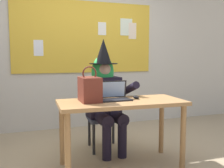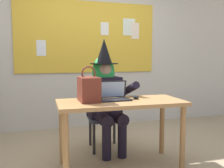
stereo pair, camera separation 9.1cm
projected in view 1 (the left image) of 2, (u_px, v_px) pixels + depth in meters
ground_plane at (122, 165)px, 2.89m from camera, size 24.00×24.00×0.00m
wall_back_bulletin at (85, 46)px, 4.40m from camera, size 6.75×1.97×2.77m
desk_main at (122, 110)px, 2.79m from camera, size 1.38×0.66×0.74m
chair_at_desk at (103, 111)px, 3.43m from camera, size 0.45×0.45×0.88m
person_costumed at (105, 91)px, 3.29m from camera, size 0.61×0.66×1.45m
laptop at (114, 96)px, 2.83m from camera, size 0.34×0.23×0.21m
computer_mouse at (136, 97)px, 2.92m from camera, size 0.06×0.10×0.03m
handbag at (90, 89)px, 2.71m from camera, size 0.20×0.30×0.38m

